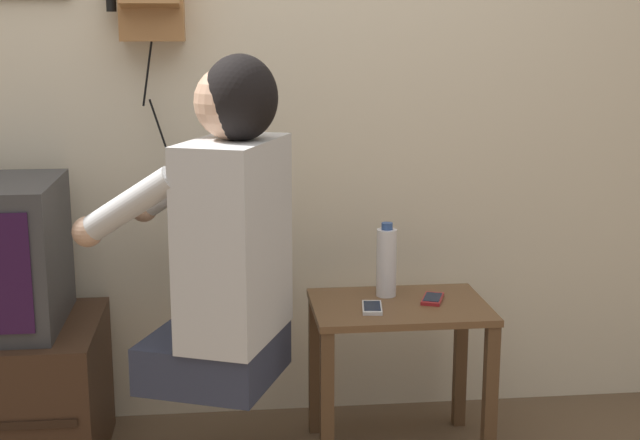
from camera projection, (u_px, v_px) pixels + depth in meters
name	position (u px, v px, depth m)	size (l,w,h in m)	color
wall_back	(245.00, 53.00, 2.99)	(6.80, 0.05, 2.55)	beige
side_table	(399.00, 336.00, 2.84)	(0.55, 0.40, 0.50)	brown
person	(226.00, 233.00, 2.55)	(0.63, 0.57, 0.96)	#2D3347
cell_phone_held	(372.00, 308.00, 2.76)	(0.08, 0.13, 0.01)	silver
cell_phone_spare	(433.00, 299.00, 2.85)	(0.10, 0.14, 0.01)	maroon
water_bottle	(386.00, 262.00, 2.88)	(0.07, 0.07, 0.24)	silver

